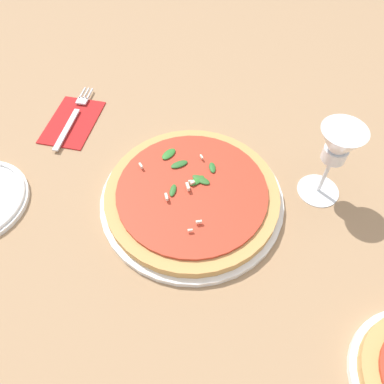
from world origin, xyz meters
The scene contains 5 objects.
ground_plane centered at (0.00, 0.00, 0.00)m, with size 6.00×6.00×0.00m, color #9E7A56.
pizza_arugula_main centered at (0.02, -0.01, 0.02)m, with size 0.34×0.34×0.05m.
wine_glass centered at (0.03, -0.25, 0.12)m, with size 0.08×0.08×0.16m.
napkin centered at (0.24, 0.25, 0.00)m, with size 0.17×0.14×0.01m.
fork centered at (0.25, 0.24, 0.01)m, with size 0.20×0.06×0.00m.
Camera 1 is at (-0.38, 0.01, 0.57)m, focal length 35.00 mm.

